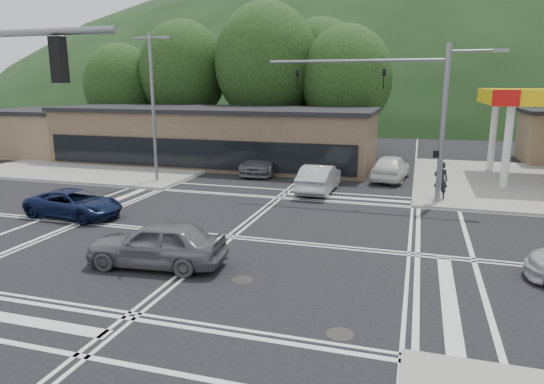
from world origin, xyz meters
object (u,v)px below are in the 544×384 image
(car_blue_west, at_px, (74,204))
(car_grey_center, at_px, (157,243))
(car_northbound, at_px, (263,161))
(pedestrian, at_px, (441,180))
(car_queue_a, at_px, (319,178))
(car_queue_b, at_px, (391,167))

(car_blue_west, xyz_separation_m, car_grey_center, (6.85, -4.40, 0.16))
(car_northbound, relative_size, pedestrian, 2.79)
(car_blue_west, relative_size, car_grey_center, 0.98)
(car_queue_a, relative_size, pedestrian, 2.46)
(car_blue_west, xyz_separation_m, car_queue_b, (13.54, 13.27, 0.19))
(car_grey_center, distance_m, car_queue_b, 18.90)
(car_grey_center, bearing_deg, car_queue_a, 161.09)
(car_blue_west, height_order, car_grey_center, car_grey_center)
(car_queue_b, bearing_deg, car_queue_a, 58.69)
(car_queue_b, relative_size, car_northbound, 0.88)
(car_blue_west, xyz_separation_m, car_northbound, (4.92, 13.36, 0.16))
(car_blue_west, distance_m, car_northbound, 14.24)
(car_blue_west, relative_size, pedestrian, 2.33)
(car_northbound, bearing_deg, car_queue_b, -3.60)
(car_grey_center, distance_m, pedestrian, 15.75)
(car_queue_a, relative_size, car_queue_b, 1.00)
(car_queue_a, bearing_deg, car_blue_west, 41.66)
(car_queue_b, distance_m, pedestrian, 5.86)
(pedestrian, bearing_deg, car_queue_b, -65.13)
(car_blue_west, xyz_separation_m, car_queue_a, (9.84, 8.48, 0.16))
(car_blue_west, distance_m, car_queue_a, 13.00)
(car_northbound, xyz_separation_m, pedestrian, (11.45, -5.22, 0.34))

